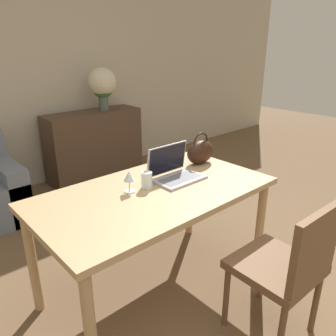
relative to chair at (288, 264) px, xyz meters
name	(u,v)px	position (x,y,z in m)	size (l,w,h in m)	color
wall_back	(10,73)	(-0.29, 3.26, 0.84)	(10.00, 0.06, 2.70)	#BCB29E
dining_table	(155,202)	(-0.28, 0.80, 0.18)	(1.53, 0.84, 0.77)	tan
chair	(288,264)	(0.00, 0.00, 0.00)	(0.45, 0.45, 0.89)	brown
sideboard	(95,145)	(0.51, 2.96, -0.08)	(1.21, 0.40, 0.86)	#4C3828
laptop	(174,169)	(-0.05, 0.87, 0.32)	(0.35, 0.25, 0.23)	#ADADB2
drinking_glass	(147,180)	(-0.29, 0.86, 0.32)	(0.07, 0.07, 0.11)	silver
wine_glass	(129,177)	(-0.41, 0.89, 0.36)	(0.07, 0.07, 0.14)	silver
handbag	(200,152)	(0.31, 0.95, 0.36)	(0.26, 0.14, 0.25)	black
flower_vase	(102,85)	(0.65, 2.91, 0.68)	(0.34, 0.34, 0.52)	#47564C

